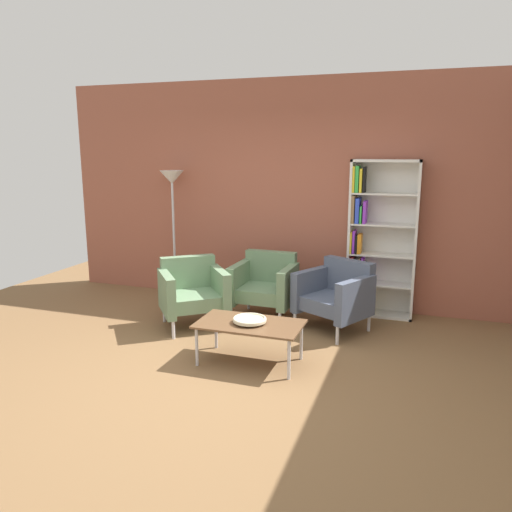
% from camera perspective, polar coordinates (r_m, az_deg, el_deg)
% --- Properties ---
extents(ground_plane, '(8.32, 8.32, 0.00)m').
position_cam_1_polar(ground_plane, '(4.67, -4.17, -13.50)').
color(ground_plane, brown).
extents(brick_back_panel, '(6.40, 0.12, 2.90)m').
position_cam_1_polar(brick_back_panel, '(6.57, 4.05, 7.10)').
color(brick_back_panel, '#9E5642').
rests_on(brick_back_panel, ground_plane).
extents(bookshelf_tall, '(0.80, 0.30, 1.90)m').
position_cam_1_polar(bookshelf_tall, '(6.24, 13.44, 1.77)').
color(bookshelf_tall, silver).
rests_on(bookshelf_tall, ground_plane).
extents(coffee_table_low, '(1.00, 0.56, 0.40)m').
position_cam_1_polar(coffee_table_low, '(4.80, -0.72, -8.00)').
color(coffee_table_low, brown).
rests_on(coffee_table_low, ground_plane).
extents(decorative_bowl, '(0.32, 0.32, 0.05)m').
position_cam_1_polar(decorative_bowl, '(4.78, -0.72, -7.25)').
color(decorative_bowl, beige).
rests_on(decorative_bowl, coffee_table_low).
extents(armchair_corner_red, '(0.73, 0.67, 0.78)m').
position_cam_1_polar(armchair_corner_red, '(6.07, 1.05, -3.22)').
color(armchair_corner_red, slate).
rests_on(armchair_corner_red, ground_plane).
extents(armchair_spare_guest, '(0.93, 0.90, 0.78)m').
position_cam_1_polar(armchair_spare_guest, '(5.72, 9.13, -4.32)').
color(armchair_spare_guest, '#4C566B').
rests_on(armchair_spare_guest, ground_plane).
extents(armchair_near_window, '(0.95, 0.94, 0.78)m').
position_cam_1_polar(armchair_near_window, '(5.83, -7.24, -3.96)').
color(armchair_near_window, slate).
rests_on(armchair_near_window, ground_plane).
extents(floor_lamp_torchiere, '(0.32, 0.32, 1.74)m').
position_cam_1_polar(floor_lamp_torchiere, '(6.85, -9.51, 7.16)').
color(floor_lamp_torchiere, silver).
rests_on(floor_lamp_torchiere, ground_plane).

